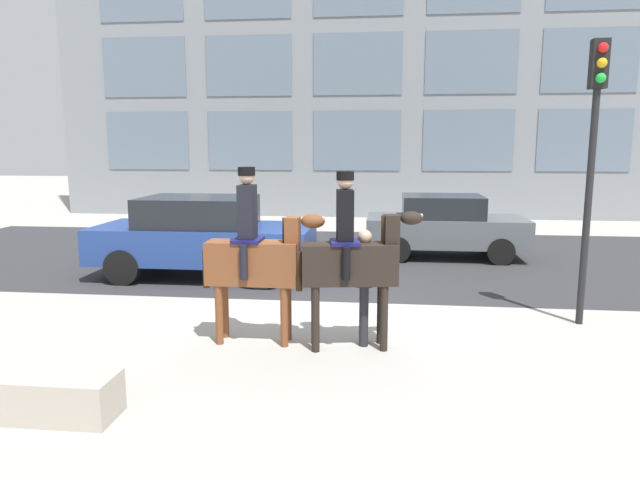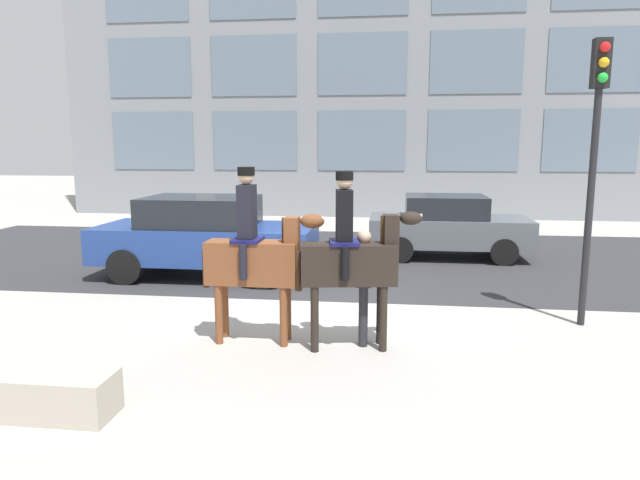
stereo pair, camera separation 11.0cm
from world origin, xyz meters
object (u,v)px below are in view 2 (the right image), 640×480
object	(u,v)px
pedestrian_bystander	(363,278)
street_car_near_lane	(205,236)
mounted_horse_lead	(255,256)
traffic_light	(595,139)
mounted_horse_companion	(351,258)
planter_ledge	(30,393)
street_car_far_lane	(448,226)

from	to	relation	value
pedestrian_bystander	street_car_near_lane	world-z (taller)	street_car_near_lane
mounted_horse_lead	traffic_light	size ratio (longest dim) A/B	0.58
pedestrian_bystander	street_car_near_lane	bearing A→B (deg)	-50.08
street_car_near_lane	traffic_light	size ratio (longest dim) A/B	1.06
mounted_horse_lead	pedestrian_bystander	size ratio (longest dim) A/B	1.52
mounted_horse_companion	planter_ledge	bearing A→B (deg)	-151.37
traffic_light	street_car_far_lane	bearing A→B (deg)	106.76
mounted_horse_lead	street_car_near_lane	world-z (taller)	mounted_horse_lead
mounted_horse_lead	mounted_horse_companion	world-z (taller)	mounted_horse_lead
mounted_horse_lead	mounted_horse_companion	xyz separation A→B (m)	(1.38, -0.08, 0.02)
street_car_near_lane	pedestrian_bystander	bearing A→B (deg)	-47.20
traffic_light	planter_ledge	distance (m)	8.30
pedestrian_bystander	planter_ledge	size ratio (longest dim) A/B	0.92
mounted_horse_lead	planter_ledge	xyz separation A→B (m)	(-1.84, -2.53, -1.04)
pedestrian_bystander	traffic_light	distance (m)	4.15
street_car_far_lane	traffic_light	distance (m)	5.99
pedestrian_bystander	street_car_near_lane	xyz separation A→B (m)	(-3.60, 3.89, -0.09)
street_car_near_lane	traffic_light	world-z (taller)	traffic_light
pedestrian_bystander	planter_ledge	xyz separation A→B (m)	(-3.38, -2.60, -0.75)
mounted_horse_companion	street_car_far_lane	xyz separation A→B (m)	(1.95, 6.85, -0.48)
mounted_horse_companion	street_car_near_lane	xyz separation A→B (m)	(-3.45, 4.04, -0.40)
mounted_horse_companion	street_car_near_lane	size ratio (longest dim) A/B	0.53
street_car_near_lane	planter_ledge	xyz separation A→B (m)	(0.23, -6.49, -0.66)
mounted_horse_companion	traffic_light	distance (m)	4.19
mounted_horse_companion	pedestrian_bystander	xyz separation A→B (m)	(0.15, 0.15, -0.31)
pedestrian_bystander	street_car_near_lane	distance (m)	5.30
street_car_far_lane	planter_ledge	distance (m)	10.67
traffic_light	street_car_near_lane	bearing A→B (deg)	160.01
street_car_near_lane	planter_ledge	world-z (taller)	street_car_near_lane
street_car_far_lane	traffic_light	world-z (taller)	traffic_light
mounted_horse_companion	street_car_far_lane	bearing A→B (deg)	65.43
mounted_horse_companion	street_car_far_lane	distance (m)	7.14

